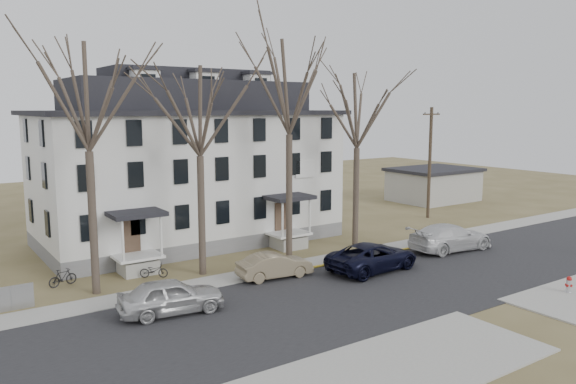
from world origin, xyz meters
TOP-DOWN VIEW (x-y plane):
  - ground at (0.00, 0.00)m, footprint 120.00×120.00m
  - main_road at (0.00, 2.00)m, footprint 120.00×10.00m
  - far_sidewalk at (0.00, 8.00)m, footprint 120.00×2.00m
  - yellow_curb at (5.00, 7.10)m, footprint 14.00×0.25m
  - boarding_house at (-2.00, 17.95)m, footprint 20.80×12.36m
  - distant_building at (26.00, 20.00)m, footprint 8.50×6.50m
  - tree_far_left at (-11.00, 9.80)m, footprint 8.40×8.40m
  - tree_mid_left at (-5.00, 9.80)m, footprint 7.80×7.80m
  - tree_center at (1.00, 9.80)m, footprint 9.00×9.00m
  - tree_mid_right at (6.50, 9.80)m, footprint 7.80×7.80m
  - utility_pole_far at (18.50, 14.00)m, footprint 2.00×0.28m
  - car_silver at (-8.98, 4.85)m, footprint 5.04×2.58m
  - car_tan at (-2.05, 6.78)m, footprint 4.38×1.95m
  - car_navy at (3.45, 4.77)m, footprint 6.03×3.10m
  - car_white at (10.94, 5.33)m, footprint 6.28×3.02m
  - bicycle_left at (-7.62, 10.58)m, footprint 1.60×1.29m
  - bicycle_right at (-12.16, 11.88)m, footprint 1.61×0.82m
  - fire_hydrant at (8.93, -3.91)m, footprint 0.38×0.36m

SIDE VIEW (x-z plane):
  - ground at x=0.00m, z-range 0.00..0.00m
  - main_road at x=0.00m, z-range -0.02..0.02m
  - far_sidewalk at x=0.00m, z-range -0.04..0.04m
  - yellow_curb at x=5.00m, z-range -0.03..0.03m
  - bicycle_left at x=-7.62m, z-range 0.00..0.82m
  - fire_hydrant at x=8.93m, z-range 0.00..0.92m
  - bicycle_right at x=-12.16m, z-range 0.00..0.93m
  - car_tan at x=-2.05m, z-range 0.00..1.40m
  - car_navy at x=3.45m, z-range 0.00..1.63m
  - car_silver at x=-8.98m, z-range 0.00..1.64m
  - car_white at x=10.94m, z-range 0.00..1.76m
  - distant_building at x=26.00m, z-range 0.00..3.35m
  - utility_pole_far at x=18.50m, z-range 0.15..9.65m
  - boarding_house at x=-2.00m, z-range -0.65..11.40m
  - tree_mid_left at x=-5.00m, z-range 3.23..15.97m
  - tree_mid_right at x=6.50m, z-range 3.23..15.97m
  - tree_far_left at x=-11.00m, z-range 3.48..17.20m
  - tree_center at x=1.00m, z-range 3.73..18.43m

